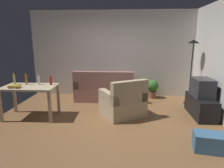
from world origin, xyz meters
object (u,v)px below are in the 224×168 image
couch (104,90)px  bottle_squat (14,79)px  potted_plant (152,88)px  bottle_amber (26,79)px  torchiere_lamp (193,54)px  bottle_red (51,81)px  storage_box (209,142)px  armchair (123,103)px  tv_stand (201,106)px  bottle_clear (39,80)px  book_stack (14,87)px  desk (30,91)px  tv (203,88)px

couch → bottle_squat: bearing=32.6°
potted_plant → bottle_amber: size_ratio=2.04×
torchiere_lamp → bottle_red: torchiere_lamp is taller
couch → storage_box: 3.38m
potted_plant → bottle_squat: size_ratio=2.11×
armchair → torchiere_lamp: bearing=179.4°
storage_box → torchiere_lamp: bearing=80.4°
tv_stand → armchair: (-1.86, -0.13, 0.08)m
tv_stand → bottle_clear: 3.94m
torchiere_lamp → book_stack: bearing=-161.0°
bottle_amber → bottle_clear: size_ratio=1.15×
desk → book_stack: book_stack is taller
tv → bottle_squat: (-4.50, -0.19, 0.18)m
torchiere_lamp → storage_box: 2.83m
torchiere_lamp → bottle_red: bearing=-162.7°
torchiere_lamp → armchair: 2.40m
tv → storage_box: tv is taller
bottle_squat → book_stack: size_ratio=1.14×
armchair → bottle_amber: (-2.33, -0.07, 0.56)m
torchiere_lamp → bottle_squat: bearing=-166.2°
tv → bottle_red: bearing=93.3°
tv_stand → bottle_squat: 4.55m
tv_stand → book_stack: book_stack is taller
desk → armchair: armchair is taller
couch → bottle_amber: size_ratio=6.20×
bottle_clear → bottle_red: size_ratio=1.08×
bottle_squat → book_stack: bottle_squat is taller
torchiere_lamp → armchair: torchiere_lamp is taller
bottle_amber → bottle_red: (0.60, -0.00, -0.03)m
potted_plant → bottle_clear: bearing=-151.0°
storage_box → book_stack: 4.05m
bottle_clear → bottle_red: bearing=-2.6°
couch → torchiere_lamp: size_ratio=0.96×
tv_stand → bottle_amber: 4.25m
tv_stand → storage_box: bearing=165.1°
couch → torchiere_lamp: bearing=175.4°
storage_box → bottle_amber: 4.08m
bottle_amber → bottle_red: bottle_amber is taller
couch → bottle_amber: bottle_amber is taller
couch → tv_stand: couch is taller
bottle_amber → armchair: bearing=1.7°
bottle_clear → bottle_red: (0.30, -0.01, -0.01)m
torchiere_lamp → tv: bearing=-89.8°
torchiere_lamp → storage_box: bearing=-99.6°
bottle_squat → torchiere_lamp: bearing=13.8°
desk → potted_plant: desk is taller
tv_stand → armchair: 1.87m
storage_box → bottle_red: size_ratio=2.13×
couch → book_stack: bearing=42.6°
book_stack → bottle_amber: bearing=75.6°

